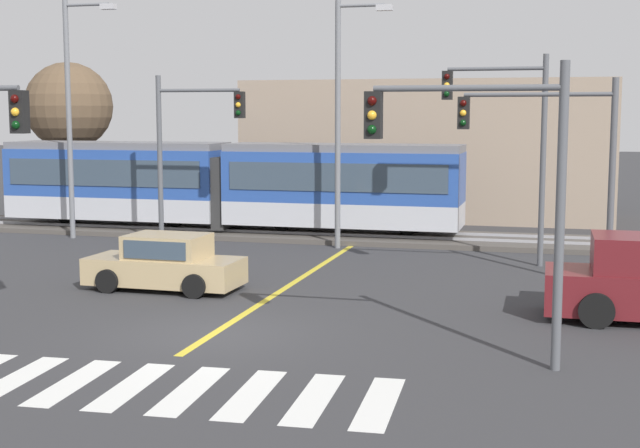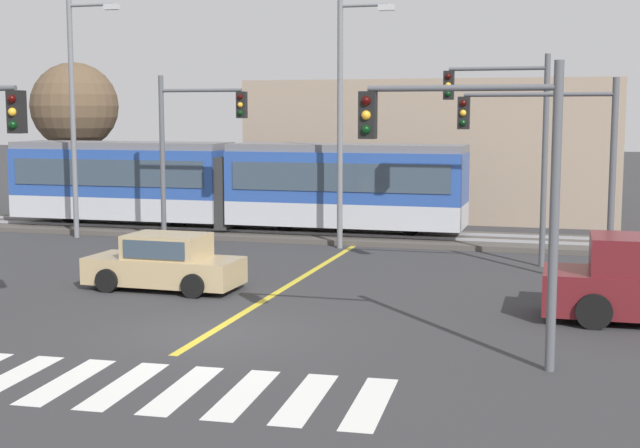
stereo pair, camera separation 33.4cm
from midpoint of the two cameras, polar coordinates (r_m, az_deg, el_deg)
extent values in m
plane|color=#333335|center=(19.68, -6.58, -6.97)|extent=(200.00, 200.00, 0.00)
cube|color=#4C4742|center=(34.07, 3.22, -0.81)|extent=(120.00, 4.00, 0.18)
cube|color=#939399|center=(33.35, 2.95, -0.73)|extent=(120.00, 0.08, 0.10)
cube|color=#939399|center=(34.75, 3.48, -0.42)|extent=(120.00, 0.08, 0.10)
cube|color=#B7BAC1|center=(37.52, -12.24, 1.14)|extent=(9.00, 2.60, 0.90)
cube|color=#284C9E|center=(37.41, -12.30, 3.28)|extent=(9.00, 2.60, 1.90)
cube|color=#384756|center=(36.24, -13.28, 3.21)|extent=(8.28, 0.04, 1.04)
cube|color=slate|center=(37.35, -12.34, 4.94)|extent=(9.00, 2.39, 0.28)
cylinder|color=black|center=(36.48, -8.79, 0.34)|extent=(0.70, 0.20, 0.70)
cylinder|color=black|center=(38.79, -15.46, 0.57)|extent=(0.70, 0.20, 0.70)
cube|color=#B7BAC1|center=(34.13, 2.00, 0.72)|extent=(9.00, 2.60, 0.90)
cube|color=#284C9E|center=(34.00, 2.01, 3.07)|extent=(9.00, 2.60, 1.90)
cube|color=#384756|center=(32.72, 1.46, 3.00)|extent=(8.28, 0.04, 1.04)
cube|color=slate|center=(33.94, 2.01, 4.90)|extent=(9.00, 2.39, 0.28)
cylinder|color=black|center=(33.68, 6.08, -0.17)|extent=(0.70, 0.20, 0.70)
cylinder|color=black|center=(34.84, -1.96, 0.11)|extent=(0.70, 0.20, 0.70)
cube|color=#2D2D2D|center=(35.48, -5.48, 2.07)|extent=(0.50, 2.34, 2.80)
cube|color=silver|center=(17.29, -18.58, -9.27)|extent=(0.70, 2.83, 0.01)
cube|color=silver|center=(16.76, -15.32, -9.67)|extent=(0.70, 2.83, 0.01)
cube|color=silver|center=(16.29, -11.85, -10.06)|extent=(0.70, 2.83, 0.01)
cube|color=silver|center=(15.88, -8.18, -10.44)|extent=(0.70, 2.83, 0.01)
cube|color=silver|center=(15.53, -4.31, -10.79)|extent=(0.70, 2.83, 0.01)
cube|color=silver|center=(15.26, -0.29, -11.10)|extent=(0.70, 2.83, 0.01)
cube|color=silver|center=(15.06, 3.88, -11.36)|extent=(0.70, 2.83, 0.01)
cube|color=gold|center=(24.93, -1.59, -3.93)|extent=(0.20, 15.19, 0.01)
cube|color=tan|center=(24.62, -9.55, -2.94)|extent=(4.24, 1.80, 0.72)
cube|color=tan|center=(24.47, -9.37, -1.39)|extent=(2.14, 1.57, 0.64)
cube|color=#384756|center=(24.93, -11.43, -1.28)|extent=(0.13, 1.43, 0.52)
cube|color=#384756|center=(23.78, -10.21, -1.65)|extent=(1.79, 0.08, 0.48)
cylinder|color=black|center=(24.51, -13.07, -3.54)|extent=(0.65, 0.24, 0.64)
cylinder|color=black|center=(25.97, -11.19, -2.90)|extent=(0.65, 0.24, 0.64)
cylinder|color=black|center=(23.36, -7.71, -3.94)|extent=(0.65, 0.24, 0.64)
cylinder|color=black|center=(24.89, -6.07, -3.24)|extent=(0.65, 0.24, 0.64)
cube|color=maroon|center=(21.63, 19.58, -1.84)|extent=(1.72, 1.86, 0.84)
cube|color=#384756|center=(21.58, 17.60, -1.72)|extent=(0.12, 1.69, 0.66)
cylinder|color=black|center=(20.82, 17.57, -5.35)|extent=(0.80, 0.29, 0.80)
cylinder|color=black|center=(22.74, 17.37, -4.30)|extent=(0.80, 0.29, 0.80)
cube|color=black|center=(19.92, -18.39, 6.82)|extent=(0.32, 0.28, 0.90)
sphere|color=#360605|center=(19.80, -18.66, 7.59)|extent=(0.18, 0.18, 0.18)
sphere|color=#F7AA26|center=(19.79, -18.63, 6.81)|extent=(0.18, 0.18, 0.18)
sphere|color=black|center=(19.80, -18.60, 6.03)|extent=(0.18, 0.18, 0.18)
cylinder|color=#515459|center=(25.21, 18.55, 2.39)|extent=(0.18, 0.18, 5.72)
cylinder|color=#515459|center=(25.12, 14.17, 8.05)|extent=(4.00, 0.12, 0.12)
cube|color=black|center=(25.25, 9.56, 7.02)|extent=(0.32, 0.28, 0.90)
sphere|color=#360605|center=(25.11, 9.54, 7.64)|extent=(0.18, 0.18, 0.18)
sphere|color=#F7AA26|center=(25.10, 9.52, 7.02)|extent=(0.18, 0.18, 0.18)
sphere|color=black|center=(25.11, 9.51, 6.41)|extent=(0.18, 0.18, 0.18)
cylinder|color=#515459|center=(16.84, 15.32, 0.33)|extent=(0.18, 0.18, 5.72)
cylinder|color=#515459|center=(16.84, 9.55, 8.58)|extent=(3.50, 0.12, 0.12)
cube|color=black|center=(17.11, 3.64, 6.97)|extent=(0.32, 0.28, 0.90)
sphere|color=#360605|center=(16.96, 3.54, 7.88)|extent=(0.18, 0.18, 0.18)
sphere|color=#F7AA26|center=(16.96, 3.53, 6.96)|extent=(0.18, 0.18, 0.18)
sphere|color=black|center=(16.97, 3.53, 6.05)|extent=(0.18, 0.18, 0.18)
cylinder|color=#515459|center=(28.45, 14.51, 3.89)|extent=(0.18, 0.18, 6.57)
cylinder|color=#515459|center=(28.52, 11.63, 9.72)|extent=(3.00, 0.12, 0.12)
cube|color=black|center=(28.65, 8.58, 8.77)|extent=(0.32, 0.28, 0.90)
sphere|color=#360605|center=(28.51, 8.55, 9.32)|extent=(0.18, 0.18, 0.18)
sphere|color=#F7AA26|center=(28.50, 8.54, 8.78)|extent=(0.18, 0.18, 0.18)
sphere|color=black|center=(28.49, 8.53, 8.24)|extent=(0.18, 0.18, 0.18)
cylinder|color=#515459|center=(31.90, -9.75, 3.89)|extent=(0.18, 0.18, 6.08)
cylinder|color=#515459|center=(31.25, -7.33, 8.48)|extent=(3.00, 0.12, 0.12)
cube|color=black|center=(30.69, -4.72, 7.61)|extent=(0.32, 0.28, 0.90)
sphere|color=#360605|center=(30.55, -4.82, 8.11)|extent=(0.18, 0.18, 0.18)
sphere|color=#F7AA26|center=(30.55, -4.82, 7.61)|extent=(0.18, 0.18, 0.18)
sphere|color=black|center=(30.55, -4.81, 7.10)|extent=(0.18, 0.18, 0.18)
cylinder|color=slate|center=(35.29, -15.27, 6.39)|extent=(0.20, 0.20, 8.97)
cylinder|color=slate|center=(35.07, -14.22, 13.44)|extent=(1.78, 0.12, 0.12)
cube|color=#B2B2B7|center=(34.63, -12.91, 13.39)|extent=(0.56, 0.28, 0.20)
cylinder|color=slate|center=(31.36, 1.60, 6.28)|extent=(0.20, 0.20, 8.64)
cylinder|color=slate|center=(31.38, 3.11, 13.80)|extent=(1.63, 0.12, 0.12)
cube|color=#B2B2B7|center=(31.20, 4.61, 13.65)|extent=(0.56, 0.28, 0.20)
cylinder|color=brown|center=(44.85, -15.11, 3.50)|extent=(0.32, 0.32, 4.28)
sphere|color=brown|center=(44.78, -15.24, 7.30)|extent=(4.17, 4.17, 4.17)
cube|color=gray|center=(41.58, 7.46, 4.77)|extent=(16.45, 6.00, 6.24)
camera|label=1|loc=(0.17, -89.63, 0.05)|focal=50.00mm
camera|label=2|loc=(0.17, 90.37, -0.05)|focal=50.00mm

